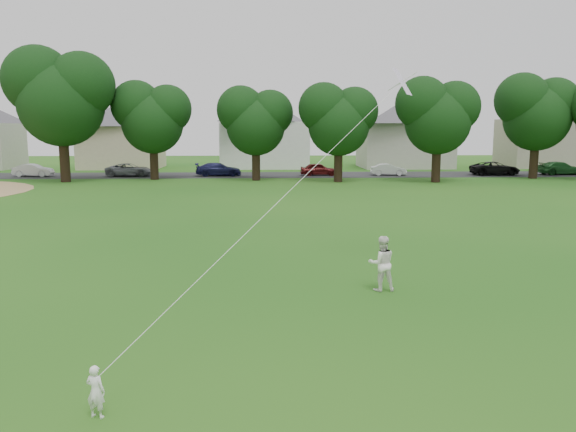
{
  "coord_description": "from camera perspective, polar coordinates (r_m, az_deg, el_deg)",
  "views": [
    {
      "loc": [
        -0.02,
        -12.19,
        4.55
      ],
      "look_at": [
        0.57,
        2.0,
        2.3
      ],
      "focal_mm": 35.0,
      "sensor_mm": 36.0,
      "label": 1
    }
  ],
  "objects": [
    {
      "name": "ground",
      "position": [
        13.01,
        -2.2,
        -11.47
      ],
      "size": [
        160.0,
        160.0,
        0.0
      ],
      "primitive_type": "plane",
      "color": "#165012",
      "rests_on": "ground"
    },
    {
      "name": "kite",
      "position": [
        13.38,
        1.32,
        3.69
      ],
      "size": [
        4.01,
        5.46,
        13.23
      ],
      "color": "white",
      "rests_on": "ground"
    },
    {
      "name": "house_row",
      "position": [
        64.21,
        -0.78,
        9.24
      ],
      "size": [
        76.13,
        14.28,
        10.02
      ],
      "color": "beige",
      "rests_on": "ground"
    },
    {
      "name": "tree_row",
      "position": [
        48.17,
        0.04,
        11.19
      ],
      "size": [
        81.43,
        8.79,
        11.49
      ],
      "color": "black",
      "rests_on": "ground"
    },
    {
      "name": "older_boy",
      "position": [
        15.97,
        9.5,
        -4.77
      ],
      "size": [
        0.81,
        0.66,
        1.56
      ],
      "primitive_type": "imported",
      "rotation": [
        0.0,
        0.0,
        3.23
      ],
      "color": "white",
      "rests_on": "ground"
    },
    {
      "name": "parked_cars",
      "position": [
        53.64,
        3.78,
        4.78
      ],
      "size": [
        72.3,
        2.13,
        1.28
      ],
      "color": "black",
      "rests_on": "ground"
    },
    {
      "name": "toddler",
      "position": [
        9.73,
        -18.95,
        -16.51
      ],
      "size": [
        0.36,
        0.29,
        0.87
      ],
      "primitive_type": "imported",
      "rotation": [
        0.0,
        0.0,
        2.85
      ],
      "color": "white",
      "rests_on": "ground"
    },
    {
      "name": "street",
      "position": [
        54.38,
        -2.36,
        4.19
      ],
      "size": [
        90.0,
        7.0,
        0.01
      ],
      "primitive_type": "cube",
      "color": "#2D2D30",
      "rests_on": "ground"
    }
  ]
}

